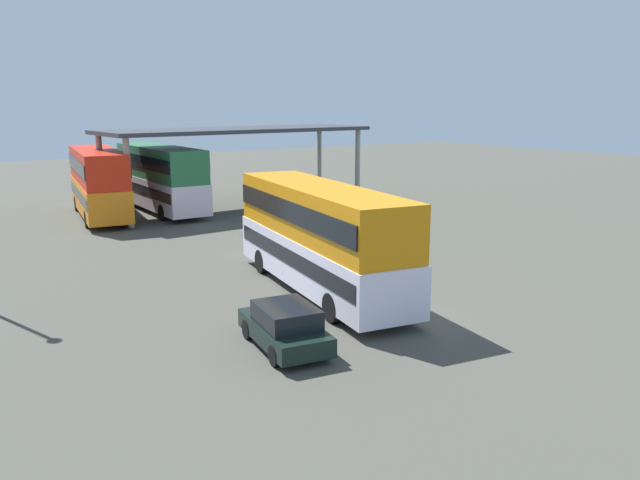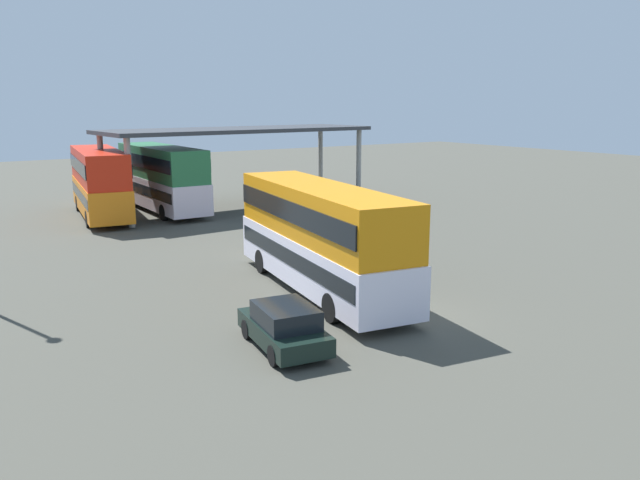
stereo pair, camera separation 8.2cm
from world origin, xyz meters
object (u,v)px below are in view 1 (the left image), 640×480
double_decker_near_canopy (98,181)px  parked_hatchback (285,327)px  double_decker_main (320,234)px  double_decker_mid_row (161,176)px

double_decker_near_canopy → parked_hatchback: bearing=-175.1°
double_decker_main → double_decker_mid_row: double_decker_mid_row is taller
double_decker_main → parked_hatchback: size_ratio=2.90×
double_decker_main → double_decker_near_canopy: size_ratio=1.07×
double_decker_near_canopy → double_decker_mid_row: 4.02m
double_decker_main → parked_hatchback: double_decker_main is taller
double_decker_near_canopy → double_decker_mid_row: bearing=-80.9°
double_decker_main → double_decker_mid_row: (1.41, 20.90, 0.11)m
parked_hatchback → double_decker_mid_row: (5.53, 25.17, 1.68)m
double_decker_main → double_decker_mid_row: 20.94m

